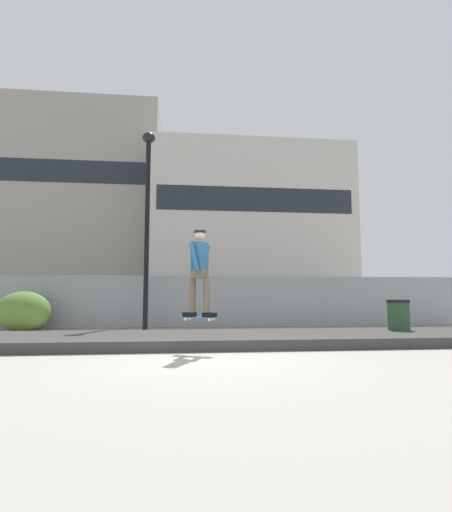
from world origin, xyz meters
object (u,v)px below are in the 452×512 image
(skater, at_px, (200,267))
(parked_car_near, at_px, (107,303))
(parked_car_mid, at_px, (261,303))
(trash_bin, at_px, (399,319))
(parked_car_far, at_px, (410,303))
(shrub_left, at_px, (23,311))
(skateboard, at_px, (199,318))
(street_lamp, at_px, (147,205))

(skater, height_order, parked_car_near, skater)
(parked_car_mid, height_order, trash_bin, parked_car_mid)
(parked_car_near, bearing_deg, trash_bin, -36.63)
(skater, distance_m, trash_bin, 5.95)
(parked_car_far, relative_size, shrub_left, 2.66)
(skateboard, relative_size, parked_car_far, 0.18)
(parked_car_near, relative_size, shrub_left, 2.72)
(street_lamp, bearing_deg, parked_car_far, 16.85)
(skateboard, bearing_deg, parked_car_near, 110.90)
(parked_car_far, distance_m, trash_bin, 7.88)
(parked_car_mid, bearing_deg, parked_car_near, 177.77)
(skater, relative_size, street_lamp, 0.26)
(parked_car_near, height_order, parked_car_mid, same)
(skateboard, height_order, shrub_left, shrub_left)
(skateboard, bearing_deg, parked_car_mid, 70.80)
(parked_car_mid, relative_size, parked_car_far, 1.03)
(parked_car_near, relative_size, trash_bin, 4.38)
(parked_car_near, relative_size, parked_car_far, 1.02)
(street_lamp, bearing_deg, shrub_left, 179.06)
(parked_car_mid, bearing_deg, parked_car_far, 3.27)
(parked_car_near, xyz_separation_m, shrub_left, (-2.03, -3.18, -0.20))
(parked_car_far, xyz_separation_m, shrub_left, (-15.01, -3.33, -0.20))
(skater, height_order, shrub_left, skater)
(skater, relative_size, trash_bin, 1.70)
(skater, relative_size, parked_car_mid, 0.39)
(parked_car_near, distance_m, parked_car_mid, 6.25)
(street_lamp, xyz_separation_m, shrub_left, (-3.82, 0.06, -3.53))
(skater, xyz_separation_m, trash_bin, (5.40, 2.19, -1.19))
(skater, distance_m, parked_car_far, 13.11)
(skater, xyz_separation_m, shrub_left, (-5.34, 5.48, -1.07))
(street_lamp, distance_m, shrub_left, 5.20)
(parked_car_mid, bearing_deg, shrub_left, -160.43)
(trash_bin, bearing_deg, skater, -157.93)
(street_lamp, relative_size, parked_car_near, 1.48)
(trash_bin, bearing_deg, parked_car_mid, 111.59)
(parked_car_far, bearing_deg, parked_car_near, -179.37)
(trash_bin, bearing_deg, skateboard, -157.93)
(parked_car_mid, bearing_deg, skateboard, -109.20)
(skater, bearing_deg, parked_car_far, 42.33)
(skater, height_order, trash_bin, skater)
(skater, xyz_separation_m, street_lamp, (-1.52, 5.42, 2.46))
(parked_car_near, height_order, trash_bin, parked_car_near)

